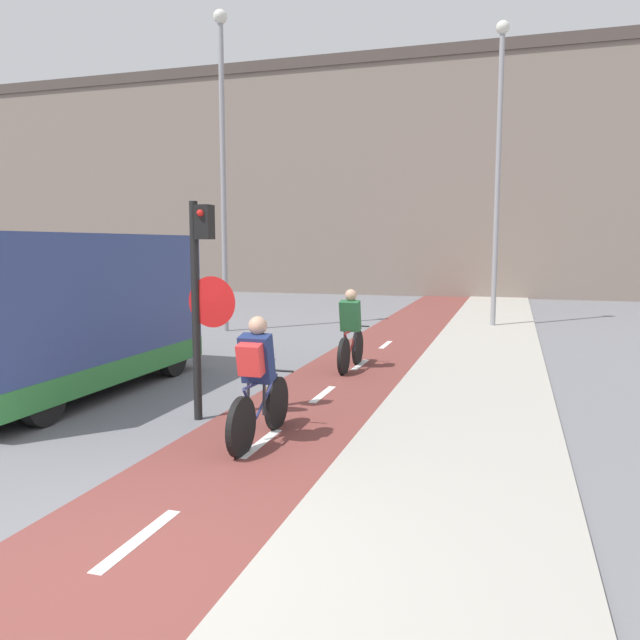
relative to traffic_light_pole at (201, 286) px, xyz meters
The scene contains 10 objects.
ground_plane 4.31m from the traffic_light_pole, 73.28° to the right, with size 120.00×120.00×0.00m, color slate.
bike_lane 4.31m from the traffic_light_pole, 73.26° to the right, with size 2.02×60.00×0.02m.
sidewalk_strip 5.33m from the traffic_light_pole, 48.38° to the right, with size 2.40×60.00×0.05m.
building_row_background 23.44m from the traffic_light_pole, 87.21° to the left, with size 60.00×5.20×10.77m.
traffic_light_pole is the anchor object (origin of this frame).
street_lamp_far 9.18m from the traffic_light_pole, 113.80° to the left, with size 0.36×0.36×8.27m.
street_lamp_sidewalk 11.81m from the traffic_light_pole, 72.70° to the left, with size 0.36×0.36×8.28m.
cyclist_near 1.68m from the traffic_light_pole, 32.98° to the right, with size 0.46×1.76×1.51m.
cyclist_far 4.11m from the traffic_light_pole, 74.74° to the left, with size 0.46×1.71×1.51m.
van 2.97m from the traffic_light_pole, 165.13° to the left, with size 2.16×4.97×2.49m.
Camera 1 is at (2.75, -3.54, 2.34)m, focal length 35.00 mm.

